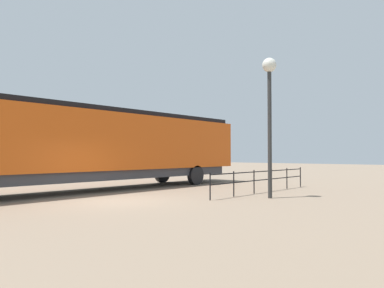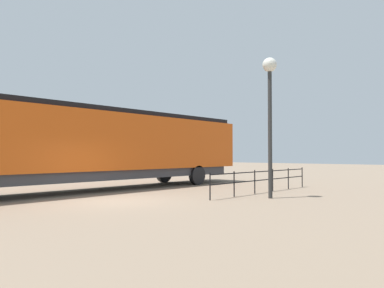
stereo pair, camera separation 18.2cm
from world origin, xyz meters
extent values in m
plane|color=#84705B|center=(0.00, 0.00, 0.00)|extent=(120.00, 120.00, 0.00)
cube|color=#D15114|center=(-4.09, 1.77, 2.34)|extent=(3.03, 18.19, 2.68)
cube|color=black|center=(-4.09, 9.53, 1.94)|extent=(2.91, 2.67, 1.88)
cube|color=black|center=(-4.09, 1.77, 3.80)|extent=(2.73, 17.47, 0.24)
cube|color=#38383D|center=(-4.09, 1.77, 0.78)|extent=(2.73, 16.74, 0.45)
cylinder|color=black|center=(-5.45, 7.59, 0.55)|extent=(0.30, 1.10, 1.10)
cylinder|color=black|center=(-2.72, 7.59, 0.55)|extent=(0.30, 1.10, 1.10)
cylinder|color=#2D2D2D|center=(3.74, 4.58, 2.57)|extent=(0.16, 0.16, 5.14)
sphere|color=silver|center=(3.74, 4.58, 5.31)|extent=(0.57, 0.57, 0.57)
cube|color=black|center=(2.37, 6.39, 0.96)|extent=(0.04, 7.81, 0.04)
cube|color=black|center=(2.37, 6.39, 0.57)|extent=(0.04, 7.81, 0.04)
cylinder|color=black|center=(2.37, 2.49, 0.52)|extent=(0.05, 0.05, 1.04)
cylinder|color=black|center=(2.37, 4.05, 0.52)|extent=(0.05, 0.05, 1.04)
cylinder|color=black|center=(2.37, 5.61, 0.52)|extent=(0.05, 0.05, 1.04)
cylinder|color=black|center=(2.37, 7.17, 0.52)|extent=(0.05, 0.05, 1.04)
cylinder|color=black|center=(2.37, 8.73, 0.52)|extent=(0.05, 0.05, 1.04)
cylinder|color=black|center=(2.37, 10.30, 0.52)|extent=(0.05, 0.05, 1.04)
camera|label=1|loc=(11.09, -8.53, 1.72)|focal=34.68mm
camera|label=2|loc=(11.22, -8.41, 1.72)|focal=34.68mm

